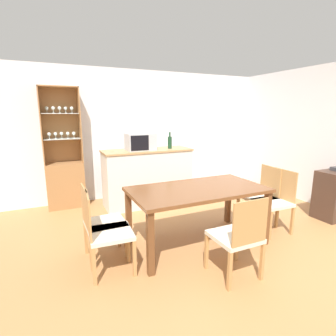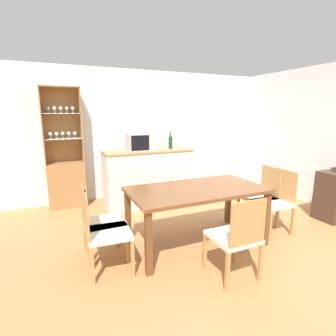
{
  "view_description": "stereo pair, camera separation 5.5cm",
  "coord_description": "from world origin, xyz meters",
  "px_view_note": "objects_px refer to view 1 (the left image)",
  "views": [
    {
      "loc": [
        -1.96,
        -2.58,
        1.72
      ],
      "look_at": [
        -0.28,
        1.06,
        0.87
      ],
      "focal_mm": 28.0,
      "sensor_mm": 36.0,
      "label": 1
    },
    {
      "loc": [
        -1.91,
        -2.6,
        1.72
      ],
      "look_at": [
        -0.28,
        1.06,
        0.87
      ],
      "focal_mm": 28.0,
      "sensor_mm": 36.0,
      "label": 2
    }
  ],
  "objects_px": {
    "display_cabinet": "(65,174)",
    "dining_chair_side_right_far": "(261,196)",
    "dining_table": "(198,194)",
    "dining_chair_head_near": "(238,237)",
    "wine_bottle": "(170,142)",
    "side_cabinet": "(335,195)",
    "microwave": "(140,142)",
    "dining_chair_side_left_far": "(101,223)",
    "dining_chair_side_left_near": "(106,232)",
    "dining_chair_side_right_near": "(274,201)"
  },
  "relations": [
    {
      "from": "dining_table",
      "to": "side_cabinet",
      "type": "distance_m",
      "value": 2.53
    },
    {
      "from": "dining_table",
      "to": "dining_chair_side_left_near",
      "type": "bearing_deg",
      "value": -173.64
    },
    {
      "from": "dining_table",
      "to": "dining_chair_side_right_near",
      "type": "distance_m",
      "value": 1.24
    },
    {
      "from": "display_cabinet",
      "to": "side_cabinet",
      "type": "xyz_separation_m",
      "value": [
        3.98,
        -2.43,
        -0.22
      ]
    },
    {
      "from": "dining_chair_side_left_far",
      "to": "dining_table",
      "type": "bearing_deg",
      "value": 82.56
    },
    {
      "from": "dining_chair_head_near",
      "to": "side_cabinet",
      "type": "relative_size",
      "value": 1.14
    },
    {
      "from": "dining_chair_side_left_near",
      "to": "dining_chair_head_near",
      "type": "xyz_separation_m",
      "value": [
        1.22,
        -0.67,
        0.0
      ]
    },
    {
      "from": "dining_chair_side_left_near",
      "to": "side_cabinet",
      "type": "distance_m",
      "value": 3.72
    },
    {
      "from": "microwave",
      "to": "wine_bottle",
      "type": "bearing_deg",
      "value": -3.76
    },
    {
      "from": "dining_chair_side_right_near",
      "to": "side_cabinet",
      "type": "bearing_deg",
      "value": -90.94
    },
    {
      "from": "dining_chair_head_near",
      "to": "dining_table",
      "type": "bearing_deg",
      "value": 90.16
    },
    {
      "from": "display_cabinet",
      "to": "side_cabinet",
      "type": "bearing_deg",
      "value": -31.44
    },
    {
      "from": "side_cabinet",
      "to": "dining_chair_side_left_near",
      "type": "bearing_deg",
      "value": 179.04
    },
    {
      "from": "dining_chair_side_right_far",
      "to": "dining_chair_head_near",
      "type": "relative_size",
      "value": 1.0
    },
    {
      "from": "display_cabinet",
      "to": "dining_chair_side_right_far",
      "type": "height_order",
      "value": "display_cabinet"
    },
    {
      "from": "wine_bottle",
      "to": "dining_chair_side_right_near",
      "type": "bearing_deg",
      "value": -65.4
    },
    {
      "from": "dining_chair_side_left_far",
      "to": "microwave",
      "type": "relative_size",
      "value": 1.79
    },
    {
      "from": "dining_chair_side_left_far",
      "to": "display_cabinet",
      "type": "bearing_deg",
      "value": -174.11
    },
    {
      "from": "display_cabinet",
      "to": "dining_chair_side_left_near",
      "type": "distance_m",
      "value": 2.39
    },
    {
      "from": "dining_chair_side_left_near",
      "to": "dining_chair_side_right_far",
      "type": "bearing_deg",
      "value": 100.1
    },
    {
      "from": "display_cabinet",
      "to": "dining_chair_side_left_near",
      "type": "height_order",
      "value": "display_cabinet"
    },
    {
      "from": "display_cabinet",
      "to": "wine_bottle",
      "type": "distance_m",
      "value": 2.01
    },
    {
      "from": "microwave",
      "to": "dining_chair_side_left_far",
      "type": "bearing_deg",
      "value": -123.28
    },
    {
      "from": "dining_chair_side_right_far",
      "to": "dining_chair_side_right_near",
      "type": "distance_m",
      "value": 0.28
    },
    {
      "from": "dining_table",
      "to": "dining_chair_side_right_far",
      "type": "height_order",
      "value": "dining_chair_side_right_far"
    },
    {
      "from": "dining_chair_side_left_far",
      "to": "wine_bottle",
      "type": "height_order",
      "value": "wine_bottle"
    },
    {
      "from": "dining_table",
      "to": "dining_chair_side_right_far",
      "type": "distance_m",
      "value": 1.24
    },
    {
      "from": "dining_chair_head_near",
      "to": "wine_bottle",
      "type": "height_order",
      "value": "wine_bottle"
    },
    {
      "from": "dining_chair_side_left_near",
      "to": "dining_table",
      "type": "bearing_deg",
      "value": 100.1
    },
    {
      "from": "dining_chair_side_right_near",
      "to": "dining_chair_head_near",
      "type": "distance_m",
      "value": 1.39
    },
    {
      "from": "dining_chair_side_right_far",
      "to": "microwave",
      "type": "distance_m",
      "value": 2.24
    },
    {
      "from": "dining_table",
      "to": "dining_chair_head_near",
      "type": "height_order",
      "value": "dining_chair_head_near"
    },
    {
      "from": "display_cabinet",
      "to": "dining_chair_side_left_far",
      "type": "relative_size",
      "value": 2.38
    },
    {
      "from": "dining_chair_side_left_near",
      "to": "microwave",
      "type": "height_order",
      "value": "microwave"
    },
    {
      "from": "dining_chair_side_right_near",
      "to": "side_cabinet",
      "type": "distance_m",
      "value": 1.29
    },
    {
      "from": "dining_chair_side_right_far",
      "to": "dining_chair_side_left_far",
      "type": "bearing_deg",
      "value": 93.78
    },
    {
      "from": "display_cabinet",
      "to": "dining_chair_side_left_far",
      "type": "bearing_deg",
      "value": -83.15
    },
    {
      "from": "dining_chair_side_right_near",
      "to": "dining_table",
      "type": "bearing_deg",
      "value": 85.05
    },
    {
      "from": "dining_chair_side_right_near",
      "to": "dining_chair_side_left_near",
      "type": "xyz_separation_m",
      "value": [
        -2.43,
        0.0,
        0.0
      ]
    },
    {
      "from": "side_cabinet",
      "to": "microwave",
      "type": "bearing_deg",
      "value": 144.62
    },
    {
      "from": "dining_chair_side_right_near",
      "to": "side_cabinet",
      "type": "height_order",
      "value": "dining_chair_side_right_near"
    },
    {
      "from": "dining_chair_side_left_near",
      "to": "side_cabinet",
      "type": "relative_size",
      "value": 1.14
    },
    {
      "from": "dining_chair_side_left_near",
      "to": "wine_bottle",
      "type": "xyz_separation_m",
      "value": [
        1.6,
        1.81,
        0.71
      ]
    },
    {
      "from": "dining_chair_side_right_near",
      "to": "dining_chair_side_left_near",
      "type": "distance_m",
      "value": 2.43
    },
    {
      "from": "dining_chair_side_left_far",
      "to": "dining_chair_side_right_far",
      "type": "relative_size",
      "value": 1.0
    },
    {
      "from": "wine_bottle",
      "to": "dining_chair_side_left_far",
      "type": "bearing_deg",
      "value": -136.22
    },
    {
      "from": "dining_chair_side_left_far",
      "to": "wine_bottle",
      "type": "relative_size",
      "value": 2.93
    },
    {
      "from": "dining_chair_side_left_near",
      "to": "dining_chair_side_right_near",
      "type": "bearing_deg",
      "value": 93.62
    },
    {
      "from": "dining_chair_side_left_far",
      "to": "dining_chair_side_right_near",
      "type": "relative_size",
      "value": 1.0
    },
    {
      "from": "dining_chair_side_left_near",
      "to": "microwave",
      "type": "relative_size",
      "value": 1.79
    }
  ]
}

